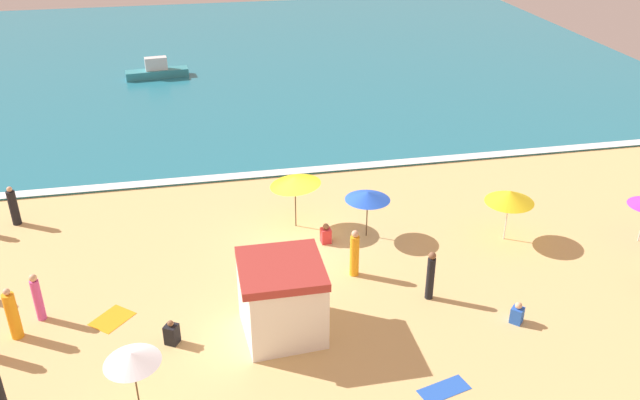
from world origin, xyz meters
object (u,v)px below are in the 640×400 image
lifeguard_cabana (282,298)px  beachgoer_4 (172,333)px  beach_umbrella_0 (295,181)px  beachgoer_11 (431,276)px  beach_umbrella_5 (368,196)px  beachgoer_8 (14,207)px  beach_umbrella_3 (132,358)px  beach_umbrella_2 (510,196)px  small_boat_0 (157,71)px  beachgoer_3 (517,314)px  beachgoer_12 (38,298)px  beachgoer_0 (355,254)px  beachgoer_5 (13,315)px  beachgoer_6 (326,234)px

lifeguard_cabana → beachgoer_4: bearing=178.1°
beach_umbrella_0 → beachgoer_11: bearing=-57.8°
beach_umbrella_5 → beachgoer_8: beach_umbrella_5 is taller
beachgoer_11 → beach_umbrella_3: bearing=-161.3°
beach_umbrella_2 → small_boat_0: 29.22m
lifeguard_cabana → beach_umbrella_5: size_ratio=1.07×
beach_umbrella_3 → beach_umbrella_5: size_ratio=0.86×
beachgoer_11 → beachgoer_4: bearing=-175.4°
beach_umbrella_0 → beachgoer_4: bearing=-127.4°
beachgoer_3 → beachgoer_12: bearing=168.0°
beach_umbrella_5 → beachgoer_0: 3.08m
beach_umbrella_3 → beach_umbrella_5: (8.83, 8.00, 0.09)m
beachgoer_3 → small_boat_0: (-12.40, 30.59, 0.22)m
beach_umbrella_0 → beach_umbrella_2: (8.23, -2.73, -0.15)m
beachgoer_0 → beachgoer_12: bearing=-177.2°
beachgoer_5 → beachgoer_11: (13.94, -0.59, 0.06)m
beachgoer_5 → beachgoer_4: bearing=-14.7°
beach_umbrella_5 → beachgoer_4: bearing=-145.8°
lifeguard_cabana → small_boat_0: lifeguard_cabana is taller
lifeguard_cabana → beachgoer_0: (3.12, 2.80, -0.43)m
beach_umbrella_2 → beachgoer_5: bearing=-171.6°
beach_umbrella_3 → beachgoer_4: bearing=70.4°
beachgoer_3 → small_boat_0: bearing=112.1°
beach_umbrella_2 → beachgoer_4: beach_umbrella_2 is taller
beachgoer_0 → beachgoer_3: (4.68, -3.87, -0.56)m
beachgoer_8 → beachgoer_11: bearing=-28.9°
lifeguard_cabana → beachgoer_3: lifeguard_cabana is taller
beach_umbrella_3 → beach_umbrella_0: bearing=57.0°
beachgoer_6 → beachgoer_8: (-12.66, 4.08, 0.45)m
beach_umbrella_3 → beachgoer_12: (-3.42, 4.79, -0.89)m
beachgoer_3 → beachgoer_11: size_ratio=0.42×
beach_umbrella_0 → beachgoer_6: bearing=-58.1°
lifeguard_cabana → beachgoer_11: size_ratio=1.44×
beach_umbrella_5 → beachgoer_4: 9.66m
beach_umbrella_3 → beachgoer_11: 10.48m
beachgoer_3 → beachgoer_11: bearing=141.9°
beachgoer_0 → beachgoer_6: (-0.57, 2.50, -0.53)m
beach_umbrella_2 → beach_umbrella_5: beach_umbrella_2 is taller
beach_umbrella_0 → beachgoer_4: beach_umbrella_0 is taller
beach_umbrella_5 → beachgoer_0: beach_umbrella_5 is taller
beachgoer_0 → beach_umbrella_0: bearing=110.8°
beachgoer_8 → beach_umbrella_3: bearing=-64.9°
beach_umbrella_5 → beachgoer_3: 7.58m
beachgoer_8 → small_boat_0: beachgoer_8 is taller
beach_umbrella_2 → beachgoer_0: (-6.68, -1.34, -1.05)m
beachgoer_0 → small_boat_0: beachgoer_0 is taller
beachgoer_5 → beachgoer_6: bearing=19.2°
beach_umbrella_0 → beachgoer_0: bearing=-69.2°
beach_umbrella_0 → beachgoer_6: (0.98, -1.57, -1.74)m
beachgoer_11 → beachgoer_8: bearing=151.1°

